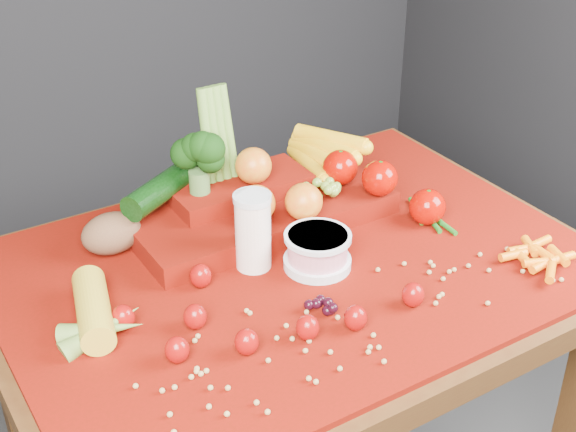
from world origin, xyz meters
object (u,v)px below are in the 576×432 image
yogurt_bowl (318,249)px  produce_mound (269,194)px  table (294,308)px  milk_glass (253,229)px

yogurt_bowl → produce_mound: (0.01, 0.19, 0.02)m
table → yogurt_bowl: yogurt_bowl is taller
yogurt_bowl → produce_mound: bearing=86.5°
milk_glass → produce_mound: produce_mound is taller
milk_glass → produce_mound: size_ratio=0.25×
table → yogurt_bowl: size_ratio=8.82×
table → milk_glass: (-0.07, 0.03, 0.19)m
yogurt_bowl → produce_mound: size_ratio=0.21×
milk_glass → table: bearing=-21.9°
yogurt_bowl → milk_glass: bearing=147.4°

